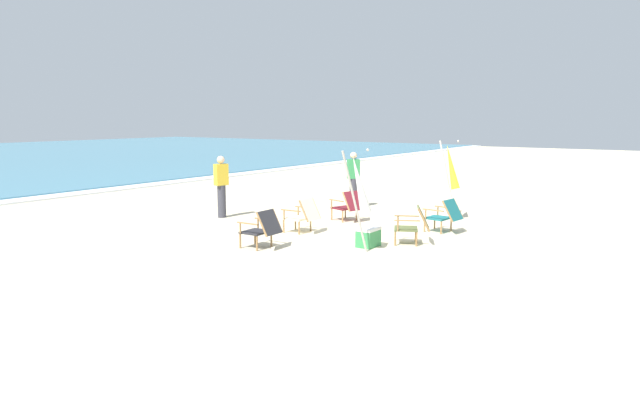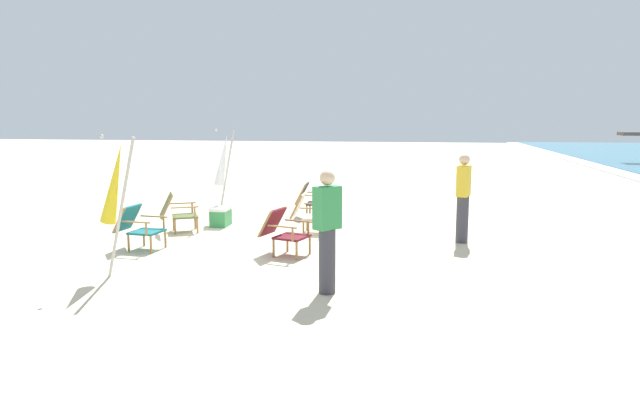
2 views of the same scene
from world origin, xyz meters
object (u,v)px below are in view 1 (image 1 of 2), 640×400
object	(u,v)px
beach_chair_front_right	(414,224)
person_near_chairs	(353,179)
beach_chair_back_right	(262,228)
umbrella_furled_yellow	(451,168)
cooler_box	(368,237)
beach_chair_mid_center	(445,214)
beach_chair_back_left	(348,205)
umbrella_furled_white	(359,185)
beach_chair_front_left	(303,214)
person_by_waterline	(221,186)

from	to	relation	value
beach_chair_front_right	person_near_chairs	world-z (taller)	person_near_chairs
person_near_chairs	beach_chair_back_right	bearing A→B (deg)	-167.67
person_near_chairs	umbrella_furled_yellow	bearing A→B (deg)	-94.00
person_near_chairs	cooler_box	bearing A→B (deg)	-145.26
beach_chair_mid_center	umbrella_furled_yellow	distance (m)	2.03
beach_chair_back_left	umbrella_furled_white	distance (m)	3.58
beach_chair_front_left	umbrella_furled_white	distance (m)	2.47
beach_chair_mid_center	beach_chair_front_left	size ratio (longest dim) A/B	1.03
umbrella_furled_yellow	beach_chair_mid_center	bearing A→B (deg)	-161.83
beach_chair_back_right	beach_chair_front_right	bearing A→B (deg)	-47.85
person_by_waterline	beach_chair_back_left	bearing A→B (deg)	-64.78
umbrella_furled_white	beach_chair_mid_center	bearing A→B (deg)	-11.90
beach_chair_mid_center	cooler_box	bearing A→B (deg)	162.11
beach_chair_front_right	cooler_box	world-z (taller)	beach_chair_front_right
beach_chair_back_right	umbrella_furled_yellow	distance (m)	5.71
beach_chair_mid_center	person_near_chairs	xyz separation A→B (m)	(1.93, 3.62, 0.42)
beach_chair_front_right	umbrella_furled_yellow	world-z (taller)	umbrella_furled_yellow
umbrella_furled_yellow	beach_chair_front_left	bearing A→B (deg)	149.50
umbrella_furled_white	beach_chair_back_right	bearing A→B (deg)	112.56
beach_chair_back_right	cooler_box	size ratio (longest dim) A/B	1.61
beach_chair_back_right	umbrella_furled_white	size ratio (longest dim) A/B	0.39
beach_chair_front_left	umbrella_furled_white	world-z (taller)	umbrella_furled_white
beach_chair_front_right	person_near_chairs	size ratio (longest dim) A/B	0.56
beach_chair_back_left	beach_chair_back_right	bearing A→B (deg)	-177.26
beach_chair_mid_center	umbrella_furled_white	size ratio (longest dim) A/B	0.40
beach_chair_mid_center	beach_chair_front_right	xyz separation A→B (m)	(-1.49, 0.07, 0.00)
beach_chair_mid_center	person_by_waterline	bearing A→B (deg)	104.46
beach_chair_front_left	person_near_chairs	distance (m)	3.93
beach_chair_mid_center	beach_chair_back_left	bearing A→B (deg)	90.39
umbrella_furled_white	cooler_box	xyz separation A→B (m)	(0.61, 0.12, -1.13)
beach_chair_mid_center	umbrella_furled_white	xyz separation A→B (m)	(-2.85, 0.60, 0.91)
beach_chair_front_left	umbrella_furled_yellow	distance (m)	4.25
beach_chair_mid_center	umbrella_furled_white	bearing A→B (deg)	168.10
person_near_chairs	person_by_waterline	world-z (taller)	same
person_by_waterline	cooler_box	xyz separation A→B (m)	(-0.80, -4.90, -0.64)
umbrella_furled_white	cooler_box	world-z (taller)	umbrella_furled_white
cooler_box	beach_chair_back_left	bearing A→B (deg)	39.82
beach_chair_front_left	beach_chair_back_right	distance (m)	1.76
beach_chair_front_right	beach_chair_back_left	distance (m)	2.91
beach_chair_mid_center	cooler_box	xyz separation A→B (m)	(-2.25, 0.73, -0.22)
beach_chair_front_right	beach_chair_front_left	bearing A→B (deg)	98.13
person_by_waterline	cooler_box	size ratio (longest dim) A/B	3.33
beach_chair_front_right	cooler_box	size ratio (longest dim) A/B	1.86
beach_chair_front_left	beach_chair_front_right	bearing A→B (deg)	-81.87
umbrella_furled_white	person_by_waterline	size ratio (longest dim) A/B	1.25
cooler_box	person_by_waterline	bearing A→B (deg)	80.78
beach_chair_front_left	beach_chair_back_left	xyz separation A→B (m)	(1.84, -0.09, -0.00)
beach_chair_back_left	person_near_chairs	distance (m)	2.25
beach_chair_mid_center	person_by_waterline	size ratio (longest dim) A/B	0.50
beach_chair_front_left	umbrella_furled_yellow	size ratio (longest dim) A/B	0.38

